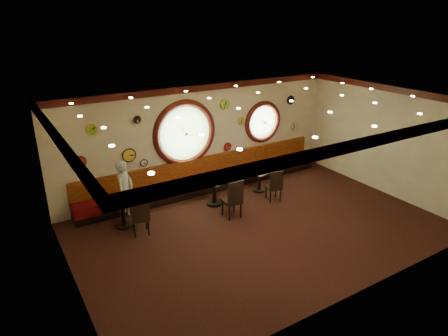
% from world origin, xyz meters
% --- Properties ---
extents(floor, '(9.00, 6.00, 0.00)m').
position_xyz_m(floor, '(0.00, 0.00, 0.00)').
color(floor, black).
rests_on(floor, ground).
extents(ceiling, '(9.00, 6.00, 0.02)m').
position_xyz_m(ceiling, '(0.00, 0.00, 3.20)').
color(ceiling, gold).
rests_on(ceiling, wall_back).
extents(wall_back, '(9.00, 0.02, 3.20)m').
position_xyz_m(wall_back, '(0.00, 3.00, 1.60)').
color(wall_back, beige).
rests_on(wall_back, floor).
extents(wall_front, '(9.00, 0.02, 3.20)m').
position_xyz_m(wall_front, '(0.00, -3.00, 1.60)').
color(wall_front, beige).
rests_on(wall_front, floor).
extents(wall_left, '(0.02, 6.00, 3.20)m').
position_xyz_m(wall_left, '(-4.50, 0.00, 1.60)').
color(wall_left, beige).
rests_on(wall_left, floor).
extents(wall_right, '(0.02, 6.00, 3.20)m').
position_xyz_m(wall_right, '(4.50, 0.00, 1.60)').
color(wall_right, beige).
rests_on(wall_right, floor).
extents(molding_back, '(9.00, 0.10, 0.18)m').
position_xyz_m(molding_back, '(0.00, 2.95, 3.11)').
color(molding_back, '#3D0E0B').
rests_on(molding_back, wall_back).
extents(molding_front, '(9.00, 0.10, 0.18)m').
position_xyz_m(molding_front, '(0.00, -2.95, 3.11)').
color(molding_front, '#3D0E0B').
rests_on(molding_front, wall_back).
extents(molding_left, '(0.10, 6.00, 0.18)m').
position_xyz_m(molding_left, '(-4.45, 0.00, 3.11)').
color(molding_left, '#3D0E0B').
rests_on(molding_left, wall_back).
extents(molding_right, '(0.10, 6.00, 0.18)m').
position_xyz_m(molding_right, '(4.45, 0.00, 3.11)').
color(molding_right, '#3D0E0B').
rests_on(molding_right, wall_back).
extents(banquette_base, '(8.00, 0.55, 0.20)m').
position_xyz_m(banquette_base, '(0.00, 2.72, 0.10)').
color(banquette_base, black).
rests_on(banquette_base, floor).
extents(banquette_seat, '(8.00, 0.55, 0.30)m').
position_xyz_m(banquette_seat, '(0.00, 2.72, 0.35)').
color(banquette_seat, '#58070D').
rests_on(banquette_seat, banquette_base).
extents(banquette_back, '(8.00, 0.10, 0.55)m').
position_xyz_m(banquette_back, '(0.00, 2.94, 0.75)').
color(banquette_back, '#660C08').
rests_on(banquette_back, wall_back).
extents(porthole_left_glass, '(1.66, 0.02, 1.66)m').
position_xyz_m(porthole_left_glass, '(-0.60, 3.00, 1.85)').
color(porthole_left_glass, '#98CC7A').
rests_on(porthole_left_glass, wall_back).
extents(porthole_left_frame, '(1.98, 0.18, 1.98)m').
position_xyz_m(porthole_left_frame, '(-0.60, 2.98, 1.85)').
color(porthole_left_frame, '#3D0E0B').
rests_on(porthole_left_frame, wall_back).
extents(porthole_left_ring, '(1.61, 0.03, 1.61)m').
position_xyz_m(porthole_left_ring, '(-0.60, 2.95, 1.85)').
color(porthole_left_ring, gold).
rests_on(porthole_left_ring, wall_back).
extents(porthole_right_glass, '(1.10, 0.02, 1.10)m').
position_xyz_m(porthole_right_glass, '(2.20, 3.00, 1.80)').
color(porthole_right_glass, '#98CC7A').
rests_on(porthole_right_glass, wall_back).
extents(porthole_right_frame, '(1.38, 0.18, 1.38)m').
position_xyz_m(porthole_right_frame, '(2.20, 2.98, 1.80)').
color(porthole_right_frame, '#3D0E0B').
rests_on(porthole_right_frame, wall_back).
extents(porthole_right_ring, '(1.09, 0.03, 1.09)m').
position_xyz_m(porthole_right_ring, '(2.20, 2.95, 1.80)').
color(porthole_right_ring, gold).
rests_on(porthole_right_ring, wall_back).
extents(wall_clock_0, '(0.22, 0.03, 0.22)m').
position_xyz_m(wall_clock_0, '(1.35, 2.96, 1.95)').
color(wall_clock_0, '#D1CB45').
rests_on(wall_clock_0, wall_back).
extents(wall_clock_1, '(0.30, 0.03, 0.30)m').
position_xyz_m(wall_clock_1, '(0.75, 2.96, 2.55)').
color(wall_clock_1, '#95CD40').
rests_on(wall_clock_1, wall_back).
extents(wall_clock_2, '(0.24, 0.03, 0.24)m').
position_xyz_m(wall_clock_2, '(0.85, 2.96, 1.20)').
color(wall_clock_2, red).
rests_on(wall_clock_2, wall_back).
extents(wall_clock_3, '(0.24, 0.03, 0.24)m').
position_xyz_m(wall_clock_3, '(-2.00, 2.96, 2.45)').
color(wall_clock_3, black).
rests_on(wall_clock_3, wall_back).
extents(wall_clock_4, '(0.28, 0.03, 0.28)m').
position_xyz_m(wall_clock_4, '(3.30, 2.96, 2.40)').
color(wall_clock_4, black).
rests_on(wall_clock_4, wall_back).
extents(wall_clock_5, '(0.34, 0.03, 0.34)m').
position_xyz_m(wall_clock_5, '(3.55, 2.96, 1.45)').
color(wall_clock_5, silver).
rests_on(wall_clock_5, wall_back).
extents(wall_clock_6, '(0.36, 0.03, 0.36)m').
position_xyz_m(wall_clock_6, '(-2.30, 2.96, 1.50)').
color(wall_clock_6, yellow).
rests_on(wall_clock_6, wall_back).
extents(wall_clock_7, '(0.26, 0.03, 0.26)m').
position_xyz_m(wall_clock_7, '(-3.20, 2.96, 2.35)').
color(wall_clock_7, '#78B824').
rests_on(wall_clock_7, wall_back).
extents(wall_clock_8, '(0.32, 0.03, 0.32)m').
position_xyz_m(wall_clock_8, '(-3.60, 2.96, 1.55)').
color(wall_clock_8, '#B42612').
rests_on(wall_clock_8, wall_back).
extents(wall_clock_9, '(0.20, 0.03, 0.20)m').
position_xyz_m(wall_clock_9, '(-1.90, 2.96, 1.20)').
color(wall_clock_9, silver).
rests_on(wall_clock_9, wall_back).
extents(table_a, '(0.79, 0.79, 0.76)m').
position_xyz_m(table_a, '(-2.91, 1.90, 0.48)').
color(table_a, black).
rests_on(table_a, floor).
extents(table_b, '(0.97, 0.97, 0.80)m').
position_xyz_m(table_b, '(-0.31, 1.80, 0.51)').
color(table_b, black).
rests_on(table_b, floor).
extents(table_c, '(0.75, 0.75, 0.68)m').
position_xyz_m(table_c, '(1.31, 1.87, 0.43)').
color(table_c, black).
rests_on(table_c, floor).
extents(chair_a, '(0.51, 0.51, 0.64)m').
position_xyz_m(chair_a, '(-2.69, 1.26, 0.59)').
color(chair_a, black).
rests_on(chair_a, floor).
extents(chair_b, '(0.47, 0.47, 0.67)m').
position_xyz_m(chair_b, '(-0.28, 0.83, 0.62)').
color(chair_b, black).
rests_on(chair_b, floor).
extents(chair_c, '(0.48, 0.48, 0.58)m').
position_xyz_m(chair_c, '(1.28, 1.07, 0.54)').
color(chair_c, black).
rests_on(chair_c, floor).
extents(condiment_a_salt, '(0.03, 0.03, 0.09)m').
position_xyz_m(condiment_a_salt, '(-2.94, 1.93, 0.81)').
color(condiment_a_salt, silver).
rests_on(condiment_a_salt, table_a).
extents(condiment_b_salt, '(0.04, 0.04, 0.10)m').
position_xyz_m(condiment_b_salt, '(-0.45, 1.91, 0.85)').
color(condiment_b_salt, silver).
rests_on(condiment_b_salt, table_b).
extents(condiment_c_salt, '(0.03, 0.03, 0.10)m').
position_xyz_m(condiment_c_salt, '(1.24, 1.93, 0.73)').
color(condiment_c_salt, silver).
rests_on(condiment_c_salt, table_c).
extents(condiment_a_pepper, '(0.03, 0.03, 0.10)m').
position_xyz_m(condiment_a_pepper, '(-2.92, 1.90, 0.81)').
color(condiment_a_pepper, silver).
rests_on(condiment_a_pepper, table_a).
extents(condiment_b_pepper, '(0.04, 0.04, 0.10)m').
position_xyz_m(condiment_b_pepper, '(-0.30, 1.79, 0.85)').
color(condiment_b_pepper, silver).
rests_on(condiment_b_pepper, table_b).
extents(condiment_c_pepper, '(0.03, 0.03, 0.09)m').
position_xyz_m(condiment_c_pepper, '(1.35, 1.79, 0.73)').
color(condiment_c_pepper, silver).
rests_on(condiment_c_pepper, table_c).
extents(condiment_a_bottle, '(0.05, 0.05, 0.17)m').
position_xyz_m(condiment_a_bottle, '(-2.79, 1.99, 0.85)').
color(condiment_a_bottle, gold).
rests_on(condiment_a_bottle, table_a).
extents(condiment_b_bottle, '(0.05, 0.05, 0.16)m').
position_xyz_m(condiment_b_bottle, '(-0.15, 1.86, 0.88)').
color(condiment_b_bottle, gold).
rests_on(condiment_b_bottle, table_b).
extents(condiment_c_bottle, '(0.06, 0.06, 0.18)m').
position_xyz_m(condiment_c_bottle, '(1.45, 1.90, 0.77)').
color(condiment_c_bottle, gold).
rests_on(condiment_c_bottle, table_c).
extents(waiter, '(0.71, 0.71, 1.66)m').
position_xyz_m(waiter, '(-2.73, 2.20, 0.83)').
color(waiter, silver).
rests_on(waiter, floor).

